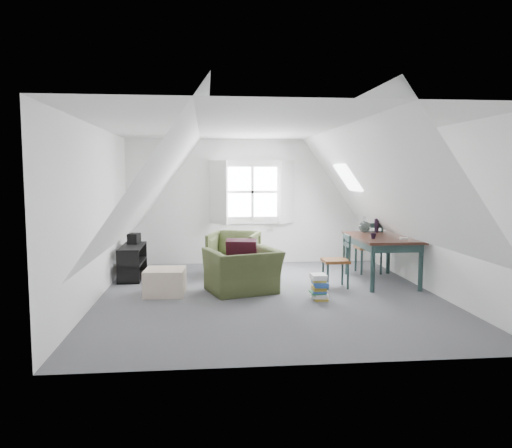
{
  "coord_description": "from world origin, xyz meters",
  "views": [
    {
      "loc": [
        -0.93,
        -7.27,
        1.82
      ],
      "look_at": [
        -0.14,
        0.6,
        1.01
      ],
      "focal_mm": 35.0,
      "sensor_mm": 36.0,
      "label": 1
    }
  ],
  "objects": [
    {
      "name": "dining_table",
      "position": [
        1.98,
        0.73,
        0.67
      ],
      "size": [
        0.93,
        1.55,
        0.78
      ],
      "rotation": [
        0.0,
        0.0,
        0.02
      ],
      "color": "black",
      "rests_on": "floor"
    },
    {
      "name": "vase_twigs",
      "position": [
        2.08,
        1.28,
        0.91
      ],
      "size": [
        0.08,
        0.08,
        0.6
      ],
      "rotation": [
        0.0,
        0.0,
        -0.14
      ],
      "color": "black",
      "rests_on": "dining_table"
    },
    {
      "name": "wall_left",
      "position": [
        -2.5,
        0.0,
        1.25
      ],
      "size": [
        0.0,
        5.5,
        5.5
      ],
      "primitive_type": "plane",
      "rotation": [
        1.57,
        0.0,
        1.57
      ],
      "color": "white",
      "rests_on": "ground"
    },
    {
      "name": "media_shelf",
      "position": [
        -2.22,
        1.47,
        0.26
      ],
      "size": [
        0.37,
        1.11,
        0.57
      ],
      "rotation": [
        0.0,
        0.0,
        -0.03
      ],
      "color": "black",
      "rests_on": "floor"
    },
    {
      "name": "slope_right",
      "position": [
        1.55,
        0.0,
        1.78
      ],
      "size": [
        3.19,
        5.5,
        4.48
      ],
      "primitive_type": "plane",
      "rotation": [
        0.0,
        -2.19,
        0.0
      ],
      "color": "white",
      "rests_on": "wall_right"
    },
    {
      "name": "wall_front",
      "position": [
        0.0,
        -2.75,
        1.25
      ],
      "size": [
        5.0,
        0.0,
        5.0
      ],
      "primitive_type": "plane",
      "rotation": [
        -1.57,
        0.0,
        0.0
      ],
      "color": "white",
      "rests_on": "ground"
    },
    {
      "name": "paper_box",
      "position": [
        2.18,
        0.28,
        0.79
      ],
      "size": [
        0.12,
        0.09,
        0.04
      ],
      "primitive_type": "cube",
      "rotation": [
        0.0,
        0.0,
        -0.15
      ],
      "color": "white",
      "rests_on": "dining_table"
    },
    {
      "name": "wall_back",
      "position": [
        0.0,
        2.75,
        1.25
      ],
      "size": [
        5.0,
        0.0,
        5.0
      ],
      "primitive_type": "plane",
      "rotation": [
        1.57,
        0.0,
        0.0
      ],
      "color": "white",
      "rests_on": "ground"
    },
    {
      "name": "floor",
      "position": [
        0.0,
        0.0,
        0.0
      ],
      "size": [
        5.5,
        5.5,
        0.0
      ],
      "primitive_type": "plane",
      "color": "#525258",
      "rests_on": "ground"
    },
    {
      "name": "armchair_far",
      "position": [
        -0.44,
        1.6,
        0.0
      ],
      "size": [
        1.05,
        1.06,
        0.78
      ],
      "primitive_type": "imported",
      "rotation": [
        0.0,
        0.0,
        -0.3
      ],
      "color": "#3B4423",
      "rests_on": "floor"
    },
    {
      "name": "wall_right",
      "position": [
        2.5,
        0.0,
        1.25
      ],
      "size": [
        0.0,
        5.5,
        5.5
      ],
      "primitive_type": "plane",
      "rotation": [
        1.57,
        0.0,
        -1.57
      ],
      "color": "white",
      "rests_on": "ground"
    },
    {
      "name": "ceiling",
      "position": [
        0.0,
        0.0,
        2.5
      ],
      "size": [
        5.5,
        5.5,
        0.0
      ],
      "primitive_type": "plane",
      "rotation": [
        3.14,
        0.0,
        0.0
      ],
      "color": "white",
      "rests_on": "wall_back"
    },
    {
      "name": "dining_chair_far",
      "position": [
        2.02,
        1.47,
        0.49
      ],
      "size": [
        0.44,
        0.44,
        0.94
      ],
      "rotation": [
        0.0,
        0.0,
        3.02
      ],
      "color": "brown",
      "rests_on": "floor"
    },
    {
      "name": "skylight",
      "position": [
        1.55,
        1.3,
        1.75
      ],
      "size": [
        0.35,
        0.75,
        0.47
      ],
      "primitive_type": "cube",
      "rotation": [
        0.0,
        0.95,
        0.0
      ],
      "color": "white",
      "rests_on": "slope_right"
    },
    {
      "name": "electronics_box",
      "position": [
        -2.22,
        1.76,
        0.65
      ],
      "size": [
        0.22,
        0.28,
        0.2
      ],
      "primitive_type": "cube",
      "rotation": [
        0.0,
        0.0,
        -0.2
      ],
      "color": "black",
      "rests_on": "media_shelf"
    },
    {
      "name": "slope_left",
      "position": [
        -1.55,
        0.0,
        1.78
      ],
      "size": [
        3.19,
        5.5,
        4.48
      ],
      "primitive_type": "plane",
      "rotation": [
        0.0,
        2.19,
        0.0
      ],
      "color": "white",
      "rests_on": "wall_left"
    },
    {
      "name": "dining_chair_near",
      "position": [
        1.15,
        0.42,
        0.45
      ],
      "size": [
        0.4,
        0.4,
        0.85
      ],
      "rotation": [
        0.0,
        0.0,
        -1.95
      ],
      "color": "brown",
      "rests_on": "floor"
    },
    {
      "name": "magazine_stack",
      "position": [
        0.69,
        -0.33,
        0.18
      ],
      "size": [
        0.28,
        0.33,
        0.37
      ],
      "rotation": [
        0.0,
        0.0,
        0.23
      ],
      "color": "#B29933",
      "rests_on": "floor"
    },
    {
      "name": "throw_pillow",
      "position": [
        -0.38,
        0.37,
        0.58
      ],
      "size": [
        0.52,
        0.37,
        0.49
      ],
      "primitive_type": "cube",
      "rotation": [
        0.31,
        0.0,
        -0.21
      ],
      "color": "#3A0F1D",
      "rests_on": "armchair_near"
    },
    {
      "name": "armchair_near",
      "position": [
        -0.38,
        0.22,
        0.0
      ],
      "size": [
        1.25,
        1.17,
        0.67
      ],
      "primitive_type": "imported",
      "rotation": [
        0.0,
        0.0,
        3.46
      ],
      "color": "#3B4423",
      "rests_on": "floor"
    },
    {
      "name": "cup",
      "position": [
        1.73,
        0.43,
        0.78
      ],
      "size": [
        0.1,
        0.1,
        0.09
      ],
      "primitive_type": "imported",
      "rotation": [
        0.0,
        0.0,
        0.09
      ],
      "color": "black",
      "rests_on": "dining_table"
    },
    {
      "name": "demijohn",
      "position": [
        1.83,
        1.18,
        0.89
      ],
      "size": [
        0.2,
        0.2,
        0.29
      ],
      "rotation": [
        0.0,
        0.0,
        0.34
      ],
      "color": "silver",
      "rests_on": "dining_table"
    },
    {
      "name": "ottoman",
      "position": [
        -1.55,
        0.21,
        0.2
      ],
      "size": [
        0.62,
        0.62,
        0.39
      ],
      "primitive_type": "cube",
      "rotation": [
        0.0,
        0.0,
        -0.05
      ],
      "color": "#C5B09A",
      "rests_on": "floor"
    },
    {
      "name": "dormer_window",
      "position": [
        0.0,
        2.68,
        1.45
      ],
      "size": [
        1.71,
        0.35,
        1.3
      ],
      "color": "white",
      "rests_on": "wall_back"
    }
  ]
}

